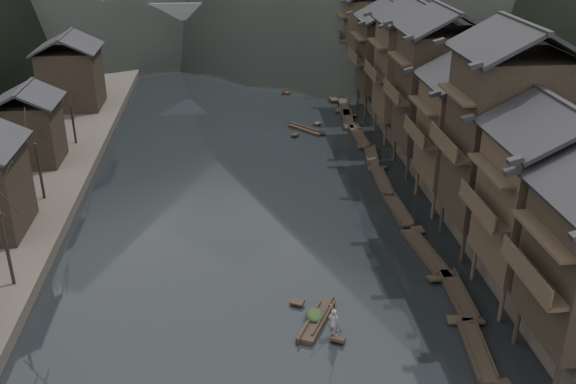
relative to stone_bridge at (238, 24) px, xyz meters
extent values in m
plane|color=black|center=(0.00, -72.00, -5.11)|extent=(300.00, 300.00, 0.00)
cube|color=#2D2823|center=(35.00, -32.00, -4.21)|extent=(40.00, 200.00, 1.80)
cylinder|color=black|center=(14.20, -82.40, -3.81)|extent=(0.30, 0.30, 2.90)
cylinder|color=black|center=(14.20, -77.60, -3.81)|extent=(0.30, 0.30, 2.90)
cylinder|color=black|center=(16.95, -77.60, -3.81)|extent=(0.30, 0.30, 2.90)
cube|color=black|center=(13.30, -80.00, 0.93)|extent=(1.20, 5.70, 0.25)
cylinder|color=black|center=(14.20, -75.40, -3.81)|extent=(0.30, 0.30, 2.90)
cylinder|color=black|center=(14.20, -70.60, -3.81)|extent=(0.30, 0.30, 2.90)
cylinder|color=black|center=(16.95, -75.40, -3.81)|extent=(0.30, 0.30, 2.90)
cylinder|color=black|center=(16.95, -70.60, -3.81)|extent=(0.30, 0.30, 2.90)
cube|color=black|center=(17.30, -73.00, 1.67)|extent=(7.00, 6.00, 8.36)
cube|color=black|center=(13.30, -73.00, 1.25)|extent=(1.20, 5.70, 0.25)
cylinder|color=black|center=(14.20, -68.40, -3.81)|extent=(0.30, 0.30, 2.90)
cylinder|color=black|center=(14.20, -63.60, -3.81)|extent=(0.30, 0.30, 2.90)
cylinder|color=black|center=(16.95, -68.40, -3.81)|extent=(0.30, 0.30, 2.90)
cylinder|color=black|center=(16.95, -63.60, -3.81)|extent=(0.30, 0.30, 2.90)
cube|color=black|center=(17.30, -66.00, 3.37)|extent=(7.00, 6.00, 11.76)
cube|color=black|center=(13.30, -66.00, 2.78)|extent=(1.20, 5.70, 0.25)
cylinder|color=black|center=(14.20, -61.40, -3.81)|extent=(0.30, 0.30, 2.90)
cylinder|color=black|center=(14.20, -56.60, -3.81)|extent=(0.30, 0.30, 2.90)
cylinder|color=black|center=(16.95, -61.40, -3.81)|extent=(0.30, 0.30, 2.90)
cylinder|color=black|center=(16.95, -56.60, -3.81)|extent=(0.30, 0.30, 2.90)
cube|color=black|center=(17.30, -59.00, 1.49)|extent=(7.00, 6.00, 8.00)
cube|color=black|center=(13.30, -59.00, 1.09)|extent=(1.20, 5.70, 0.25)
cylinder|color=black|center=(14.20, -53.40, -3.81)|extent=(0.30, 0.30, 2.90)
cylinder|color=black|center=(14.20, -48.60, -3.81)|extent=(0.30, 0.30, 2.90)
cylinder|color=black|center=(16.95, -53.40, -3.81)|extent=(0.30, 0.30, 2.90)
cylinder|color=black|center=(16.95, -48.60, -3.81)|extent=(0.30, 0.30, 2.90)
cube|color=black|center=(17.30, -51.00, 2.73)|extent=(7.00, 6.00, 10.48)
cube|color=black|center=(13.30, -51.00, 2.21)|extent=(1.20, 5.70, 0.25)
cylinder|color=black|center=(14.20, -44.40, -3.81)|extent=(0.30, 0.30, 2.90)
cylinder|color=black|center=(14.20, -39.60, -3.81)|extent=(0.30, 0.30, 2.90)
cylinder|color=black|center=(16.95, -44.40, -3.81)|extent=(0.30, 0.30, 2.90)
cylinder|color=black|center=(16.95, -39.60, -3.81)|extent=(0.30, 0.30, 2.90)
cube|color=black|center=(17.30, -42.00, 2.41)|extent=(7.00, 6.00, 9.85)
cube|color=black|center=(13.30, -42.00, 1.92)|extent=(1.20, 5.70, 0.25)
cylinder|color=black|center=(14.20, -34.40, -3.81)|extent=(0.30, 0.30, 2.90)
cylinder|color=black|center=(14.20, -29.60, -3.81)|extent=(0.30, 0.30, 2.90)
cylinder|color=black|center=(16.95, -34.40, -3.81)|extent=(0.30, 0.30, 2.90)
cylinder|color=black|center=(16.95, -29.60, -3.81)|extent=(0.30, 0.30, 2.90)
cube|color=black|center=(17.30, -32.00, 1.67)|extent=(7.00, 6.00, 8.37)
cube|color=black|center=(13.30, -32.00, 1.26)|extent=(1.20, 5.70, 0.25)
cylinder|color=black|center=(14.20, -22.40, -3.81)|extent=(0.30, 0.30, 2.90)
cylinder|color=black|center=(14.20, -17.60, -3.81)|extent=(0.30, 0.30, 2.90)
cylinder|color=black|center=(16.95, -22.40, -3.81)|extent=(0.30, 0.30, 2.90)
cylinder|color=black|center=(16.95, -17.60, -3.81)|extent=(0.30, 0.30, 2.90)
cube|color=black|center=(17.30, -20.00, 2.04)|extent=(7.00, 6.00, 9.10)
cube|color=black|center=(13.30, -20.00, 1.59)|extent=(1.20, 5.70, 0.25)
cube|color=black|center=(-20.50, -48.00, -1.01)|extent=(5.00, 5.00, 5.80)
cube|color=black|center=(-20.50, -30.00, -0.51)|extent=(6.50, 6.50, 6.80)
cylinder|color=black|center=(-17.00, -56.47, -1.47)|extent=(0.24, 0.24, 4.88)
cylinder|color=black|center=(-17.00, -43.08, -1.89)|extent=(0.24, 0.24, 4.04)
cube|color=black|center=(11.66, -78.22, -4.96)|extent=(1.78, 6.02, 0.30)
cube|color=black|center=(11.66, -78.22, -4.78)|extent=(1.82, 5.91, 0.10)
cube|color=black|center=(11.33, -75.39, -4.82)|extent=(1.01, 0.84, 0.32)
cube|color=black|center=(11.99, -81.05, -4.82)|extent=(1.01, 0.84, 0.32)
cube|color=black|center=(12.46, -72.63, -4.96)|extent=(1.41, 6.20, 0.30)
cube|color=black|center=(12.46, -72.63, -4.78)|extent=(1.46, 6.08, 0.10)
cube|color=black|center=(12.31, -69.69, -4.82)|extent=(0.97, 0.81, 0.33)
cube|color=black|center=(12.62, -75.58, -4.82)|extent=(0.97, 0.81, 0.33)
cube|color=black|center=(11.94, -67.13, -4.96)|extent=(1.91, 7.38, 0.30)
cube|color=black|center=(11.94, -67.13, -4.78)|extent=(1.95, 7.24, 0.10)
cube|color=black|center=(12.33, -63.64, -4.82)|extent=(1.03, 0.99, 0.36)
cube|color=black|center=(11.55, -70.61, -4.82)|extent=(1.03, 0.99, 0.36)
cube|color=black|center=(11.69, -59.87, -4.96)|extent=(1.28, 6.00, 0.30)
cube|color=black|center=(11.69, -59.87, -4.78)|extent=(1.34, 5.88, 0.10)
cube|color=black|center=(11.78, -57.01, -4.82)|extent=(0.96, 0.77, 0.32)
cube|color=black|center=(11.60, -62.73, -4.82)|extent=(0.96, 0.77, 0.32)
cube|color=black|center=(11.69, -54.10, -4.96)|extent=(1.40, 6.45, 0.30)
cube|color=black|center=(11.69, -54.10, -4.78)|extent=(1.45, 6.32, 0.10)
cube|color=black|center=(11.54, -51.03, -4.82)|extent=(0.97, 0.83, 0.34)
cube|color=black|center=(11.83, -57.17, -4.82)|extent=(0.97, 0.83, 0.34)
cube|color=black|center=(12.07, -47.88, -4.96)|extent=(1.87, 6.02, 0.30)
cube|color=black|center=(12.07, -47.88, -4.78)|extent=(1.91, 5.91, 0.10)
cube|color=black|center=(11.69, -45.06, -4.82)|extent=(1.02, 0.85, 0.32)
cube|color=black|center=(12.44, -50.70, -4.82)|extent=(1.02, 0.85, 0.32)
cube|color=black|center=(11.96, -41.61, -4.96)|extent=(1.21, 7.38, 0.30)
cube|color=black|center=(11.96, -41.61, -4.78)|extent=(1.27, 7.23, 0.10)
cube|color=black|center=(12.02, -38.07, -4.82)|extent=(0.95, 0.92, 0.36)
cube|color=black|center=(11.91, -45.14, -4.82)|extent=(0.95, 0.92, 0.36)
cube|color=black|center=(11.85, -35.66, -4.96)|extent=(2.08, 7.28, 0.30)
cube|color=black|center=(11.85, -35.66, -4.78)|extent=(2.12, 7.14, 0.10)
cube|color=black|center=(11.38, -32.24, -4.82)|extent=(1.05, 1.00, 0.36)
cube|color=black|center=(12.33, -39.08, -4.82)|extent=(1.05, 1.00, 0.36)
cube|color=black|center=(12.27, -30.78, -4.96)|extent=(1.92, 7.47, 0.30)
cube|color=black|center=(12.27, -30.78, -4.78)|extent=(1.96, 7.33, 0.10)
cube|color=black|center=(11.88, -27.26, -4.82)|extent=(1.03, 1.00, 0.36)
cube|color=black|center=(12.67, -34.31, -4.82)|extent=(1.03, 1.00, 0.36)
cube|color=black|center=(11.50, -24.49, -4.96)|extent=(1.17, 7.70, 0.30)
cube|color=black|center=(11.50, -24.49, -4.78)|extent=(1.22, 7.55, 0.10)
cube|color=black|center=(11.54, -20.80, -4.82)|extent=(0.94, 0.95, 0.37)
cube|color=black|center=(11.47, -28.18, -4.82)|extent=(0.94, 0.95, 0.37)
cube|color=black|center=(6.58, -38.84, -4.96)|extent=(3.84, 4.41, 0.30)
cube|color=black|center=(6.58, -38.84, -4.78)|extent=(3.81, 4.37, 0.10)
cube|color=black|center=(8.04, -37.03, -4.82)|extent=(1.04, 1.01, 0.30)
cube|color=black|center=(5.11, -40.66, -4.82)|extent=(1.04, 1.01, 0.30)
cube|color=black|center=(6.81, -21.97, -4.96)|extent=(3.65, 4.76, 0.30)
cube|color=black|center=(6.81, -21.97, -4.78)|extent=(3.63, 4.70, 0.10)
cube|color=black|center=(5.46, -19.95, -4.82)|extent=(1.06, 1.00, 0.30)
cube|color=black|center=(8.16, -23.98, -4.82)|extent=(1.06, 1.00, 0.30)
cube|color=#4C4C4F|center=(0.00, 0.00, 2.09)|extent=(40.00, 6.00, 1.60)
cube|color=#4C4C4F|center=(0.00, -2.70, 3.39)|extent=(40.00, 0.50, 1.00)
cube|color=#4C4C4F|center=(0.00, 2.70, 3.39)|extent=(40.00, 0.50, 1.00)
cube|color=#4C4C4F|center=(-14.00, 0.00, -1.91)|extent=(3.20, 6.00, 6.40)
cube|color=#4C4C4F|center=(-4.50, 0.00, -1.91)|extent=(3.20, 6.00, 6.40)
cube|color=#4C4C4F|center=(4.50, 0.00, -1.91)|extent=(3.20, 6.00, 6.40)
cube|color=#4C4C4F|center=(14.00, 0.00, -1.91)|extent=(3.20, 6.00, 6.40)
cube|color=black|center=(2.89, -74.55, -4.96)|extent=(2.95, 4.60, 0.30)
cube|color=black|center=(2.89, -74.55, -4.78)|extent=(2.95, 4.54, 0.10)
cube|color=black|center=(1.91, -72.55, -4.82)|extent=(1.03, 0.90, 0.29)
cube|color=black|center=(3.87, -76.54, -4.82)|extent=(1.03, 0.90, 0.29)
ellipsoid|color=black|center=(2.79, -74.34, -4.34)|extent=(1.11, 1.45, 0.67)
imported|color=slate|center=(3.67, -76.13, -3.76)|extent=(0.80, 0.70, 1.83)
cylinder|color=#8C7A51|center=(3.87, -76.13, -0.99)|extent=(1.25, 2.19, 3.70)
camera|label=1|loc=(-1.91, -106.79, 18.67)|focal=40.00mm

